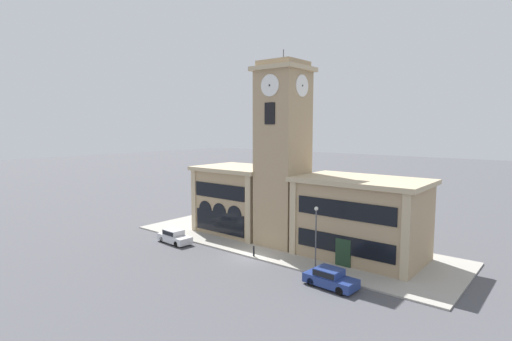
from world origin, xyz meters
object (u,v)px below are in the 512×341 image
parked_car_near (174,236)px  bollard (254,251)px  parked_car_mid (330,278)px  street_lamp (316,229)px

parked_car_near → bollard: (10.05, 1.73, -0.11)m
parked_car_near → parked_car_mid: (19.45, -0.00, 0.00)m
parked_car_mid → parked_car_near: bearing=-176.5°
parked_car_near → bollard: size_ratio=4.18×
parked_car_mid → bollard: bearing=173.0°
parked_car_mid → bollard: 9.56m
street_lamp → parked_car_near: bearing=-172.7°
parked_car_mid → street_lamp: bearing=144.4°
parked_car_mid → bollard: (-9.40, 1.73, -0.12)m
bollard → parked_car_near: bearing=-170.2°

